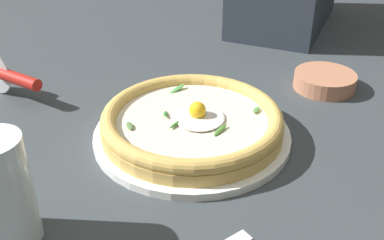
% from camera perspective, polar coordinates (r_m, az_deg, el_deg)
% --- Properties ---
extents(ground_plane, '(2.40, 2.40, 0.03)m').
position_cam_1_polar(ground_plane, '(0.75, 3.08, -1.80)').
color(ground_plane, '#363C41').
rests_on(ground_plane, ground).
extents(pizza_plate, '(0.30, 0.30, 0.01)m').
position_cam_1_polar(pizza_plate, '(0.71, 0.00, -1.80)').
color(pizza_plate, white).
rests_on(pizza_plate, ground).
extents(pizza, '(0.28, 0.28, 0.05)m').
position_cam_1_polar(pizza, '(0.70, 0.01, -0.12)').
color(pizza, '#DCB15B').
rests_on(pizza, pizza_plate).
extents(side_bowl, '(0.11, 0.11, 0.03)m').
position_cam_1_polar(side_bowl, '(0.89, 16.26, 4.73)').
color(side_bowl, '#B67657').
rests_on(side_bowl, ground).
extents(pizza_cutter, '(0.07, 0.15, 0.09)m').
position_cam_1_polar(pizza_cutter, '(0.87, -21.84, 5.12)').
color(pizza_cutter, silver).
rests_on(pizza_cutter, ground).
extents(drinking_glass, '(0.07, 0.07, 0.14)m').
position_cam_1_polar(drinking_glass, '(0.55, -22.47, -9.07)').
color(drinking_glass, silver).
rests_on(drinking_glass, ground).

